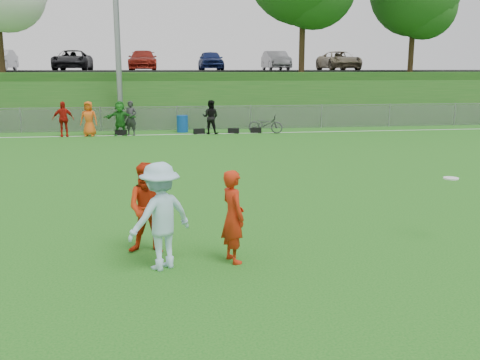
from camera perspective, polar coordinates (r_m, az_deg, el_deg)
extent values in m
plane|color=#135E16|center=(9.48, -2.22, -8.33)|extent=(120.00, 120.00, 0.00)
cube|color=white|center=(27.06, -6.53, 4.86)|extent=(60.00, 0.10, 0.01)
cube|color=gray|center=(28.98, -6.71, 6.50)|extent=(58.00, 0.02, 1.20)
cube|color=gray|center=(28.93, -6.75, 7.78)|extent=(58.00, 0.04, 0.04)
cylinder|color=gray|center=(29.84, -13.06, 16.82)|extent=(0.30, 0.30, 12.00)
cube|color=#195016|center=(39.90, -7.32, 9.23)|extent=(120.00, 18.00, 3.00)
cube|color=black|center=(41.86, -7.45, 11.47)|extent=(120.00, 12.00, 0.10)
cylinder|color=black|center=(34.76, 6.73, 18.36)|extent=(0.36, 0.36, 8.50)
cylinder|color=black|center=(38.89, 18.00, 16.08)|extent=(0.36, 0.36, 7.00)
sphere|color=#194C14|center=(38.96, 19.10, 17.03)|extent=(4.20, 4.20, 4.20)
imported|color=#A5A4A9|center=(42.31, -24.27, 11.59)|extent=(1.52, 4.37, 1.44)
imported|color=black|center=(41.29, -17.43, 12.10)|extent=(2.39, 5.18, 1.44)
imported|color=maroon|center=(40.86, -10.32, 12.45)|extent=(2.02, 4.96, 1.44)
imported|color=navy|center=(41.04, -3.15, 12.62)|extent=(1.70, 4.23, 1.44)
imported|color=slate|center=(41.82, 3.85, 12.60)|extent=(1.52, 4.37, 1.44)
imported|color=#88795C|center=(43.17, 10.50, 12.41)|extent=(2.39, 5.18, 1.44)
imported|color=#B0150C|center=(27.34, -18.35, 6.18)|extent=(1.05, 0.57, 1.69)
imported|color=#DE5914|center=(27.16, -15.82, 6.30)|extent=(0.89, 0.64, 1.69)
imported|color=#1D6D1D|center=(27.02, -12.67, 6.44)|extent=(1.58, 0.52, 1.69)
imported|color=#2B2B2D|center=(26.99, -11.57, 6.48)|extent=(0.72, 0.59, 1.69)
imported|color=black|center=(27.08, -3.15, 6.72)|extent=(1.00, 0.90, 1.69)
cube|color=black|center=(27.19, -12.60, 4.95)|extent=(0.58, 0.35, 0.26)
cube|color=black|center=(27.20, -4.39, 5.20)|extent=(0.57, 0.32, 0.26)
cube|color=black|center=(27.39, -0.70, 5.28)|extent=(0.61, 0.42, 0.26)
cube|color=black|center=(27.57, 1.70, 5.32)|extent=(0.57, 0.33, 0.26)
imported|color=red|center=(9.09, -0.74, -3.90)|extent=(0.54, 0.67, 1.60)
imported|color=red|center=(9.66, -9.68, -3.00)|extent=(0.89, 0.74, 1.64)
imported|color=#AAD5EC|center=(8.86, -8.49, -3.84)|extent=(1.33, 1.19, 1.79)
cylinder|color=silver|center=(10.82, 21.58, 0.17)|extent=(0.28, 0.28, 0.03)
cylinder|color=#0D4194|center=(28.01, -6.16, 5.99)|extent=(0.61, 0.61, 0.87)
imported|color=#313234|center=(27.40, 2.74, 5.97)|extent=(1.87, 1.21, 0.93)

